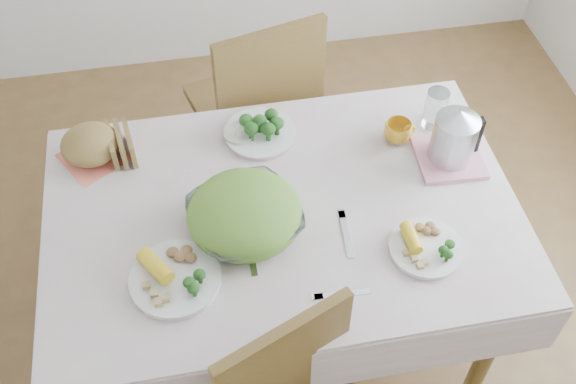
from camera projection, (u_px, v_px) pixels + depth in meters
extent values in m
plane|color=brown|center=(284.00, 328.00, 2.72)|extent=(3.60, 3.60, 0.00)
cube|color=brown|center=(284.00, 277.00, 2.43)|extent=(1.40, 0.90, 0.75)
cube|color=beige|center=(283.00, 211.00, 2.14)|extent=(1.50, 1.00, 0.01)
cube|color=brown|center=(252.00, 111.00, 2.87)|extent=(0.56, 0.56, 1.01)
imported|color=white|center=(245.00, 219.00, 2.06)|extent=(0.41, 0.41, 0.08)
cylinder|color=white|center=(176.00, 279.00, 1.95)|extent=(0.32, 0.32, 0.02)
cylinder|color=white|center=(426.00, 248.00, 2.03)|extent=(0.28, 0.28, 0.02)
cylinder|color=beige|center=(260.00, 134.00, 2.34)|extent=(0.30, 0.30, 0.02)
cube|color=#FC775F|center=(94.00, 157.00, 2.28)|extent=(0.27, 0.27, 0.00)
ellipsoid|color=olive|center=(91.00, 145.00, 2.24)|extent=(0.24, 0.24, 0.12)
imported|color=white|center=(239.00, 135.00, 2.33)|extent=(0.14, 0.14, 0.04)
imported|color=gold|center=(398.00, 132.00, 2.31)|extent=(0.12, 0.12, 0.08)
cylinder|color=white|center=(435.00, 111.00, 2.34)|extent=(0.10, 0.10, 0.15)
cube|color=pink|center=(449.00, 158.00, 2.27)|extent=(0.23, 0.23, 0.02)
cylinder|color=#B2B5BA|center=(455.00, 134.00, 2.19)|extent=(0.19, 0.19, 0.20)
cube|color=silver|center=(251.00, 254.00, 2.02)|extent=(0.02, 0.16, 0.00)
cube|color=silver|center=(346.00, 234.00, 2.07)|extent=(0.03, 0.18, 0.00)
cube|color=silver|center=(343.00, 294.00, 1.93)|extent=(0.17, 0.03, 0.00)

